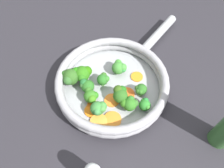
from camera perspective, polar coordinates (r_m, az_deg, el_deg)
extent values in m
plane|color=#252429|center=(0.64, 0.00, -1.24)|extent=(4.00, 4.00, 0.00)
cylinder|color=#939699|center=(0.64, 0.00, -0.99)|extent=(0.29, 0.29, 0.01)
torus|color=gray|center=(0.62, 0.00, -0.17)|extent=(0.32, 0.32, 0.02)
torus|color=gray|center=(0.60, 0.00, 1.01)|extent=(0.32, 0.32, 0.02)
cylinder|color=#999B9E|center=(0.76, 11.77, 12.46)|extent=(0.12, 0.19, 0.03)
sphere|color=#96989A|center=(0.69, 9.14, 5.77)|extent=(0.01, 0.01, 0.01)
sphere|color=#959499|center=(0.71, 4.82, 8.26)|extent=(0.01, 0.01, 0.01)
cylinder|color=orange|center=(0.66, 6.48, 1.95)|extent=(0.05, 0.05, 0.00)
cylinder|color=#F9993A|center=(0.58, -3.51, -9.80)|extent=(0.05, 0.05, 0.01)
cylinder|color=orange|center=(0.60, -5.35, -6.94)|extent=(0.06, 0.06, 0.00)
cylinder|color=orange|center=(0.62, 4.00, -2.62)|extent=(0.06, 0.06, 0.00)
cylinder|color=orange|center=(0.58, 0.11, -9.26)|extent=(0.07, 0.07, 0.00)
cylinder|color=orange|center=(0.61, -0.03, -4.26)|extent=(0.05, 0.05, 0.00)
cylinder|color=orange|center=(0.60, -5.11, -5.49)|extent=(0.04, 0.04, 0.01)
cylinder|color=#618E4B|center=(0.61, -5.53, -3.99)|extent=(0.01, 0.01, 0.01)
sphere|color=#2F6C1E|center=(0.59, -5.66, -3.21)|extent=(0.04, 0.04, 0.04)
sphere|color=#2A711A|center=(0.59, -4.46, -2.95)|extent=(0.02, 0.02, 0.02)
sphere|color=#2C621D|center=(0.59, -6.06, -1.90)|extent=(0.02, 0.02, 0.02)
sphere|color=#377619|center=(0.58, -5.26, -3.90)|extent=(0.02, 0.02, 0.02)
cylinder|color=#84A56A|center=(0.62, -6.21, -1.47)|extent=(0.01, 0.01, 0.01)
sphere|color=#255E1E|center=(0.61, -6.36, -0.60)|extent=(0.04, 0.04, 0.04)
sphere|color=#1F5B28|center=(0.61, -7.40, 0.37)|extent=(0.02, 0.02, 0.02)
sphere|color=#2C5627|center=(0.61, -7.61, -0.30)|extent=(0.02, 0.02, 0.02)
cylinder|color=#74A04D|center=(0.59, -3.72, -7.26)|extent=(0.01, 0.01, 0.02)
sphere|color=#377A36|center=(0.57, -3.83, -6.38)|extent=(0.04, 0.04, 0.04)
sphere|color=#3A7C3D|center=(0.55, -3.94, -7.24)|extent=(0.02, 0.02, 0.02)
sphere|color=#3F7B35|center=(0.56, -2.59, -6.47)|extent=(0.02, 0.02, 0.02)
sphere|color=#3B7D35|center=(0.56, -2.56, -5.78)|extent=(0.02, 0.02, 0.02)
cylinder|color=#5F9546|center=(0.63, -2.44, 0.30)|extent=(0.01, 0.01, 0.02)
sphere|color=#276621|center=(0.62, -2.49, 1.15)|extent=(0.03, 0.03, 0.03)
sphere|color=#2E5D1E|center=(0.62, -2.18, 2.28)|extent=(0.02, 0.02, 0.02)
sphere|color=#306E26|center=(0.61, -1.45, 1.38)|extent=(0.02, 0.02, 0.02)
sphere|color=#2D7028|center=(0.61, -1.45, 1.44)|extent=(0.02, 0.02, 0.02)
cylinder|color=#84A463|center=(0.64, -10.36, 0.73)|extent=(0.01, 0.01, 0.02)
sphere|color=#2B571D|center=(0.63, -10.67, 1.88)|extent=(0.05, 0.05, 0.05)
sphere|color=#2C5924|center=(0.61, -11.42, 0.99)|extent=(0.03, 0.03, 0.03)
sphere|color=#235019|center=(0.63, -12.08, 2.56)|extent=(0.02, 0.02, 0.02)
cylinder|color=#76A053|center=(0.62, 7.48, -2.19)|extent=(0.02, 0.02, 0.02)
sphere|color=#285E1E|center=(0.61, 7.65, -1.39)|extent=(0.03, 0.03, 0.03)
sphere|color=#315821|center=(0.60, 6.65, -1.03)|extent=(0.02, 0.02, 0.02)
sphere|color=#2D6221|center=(0.60, 7.45, -2.01)|extent=(0.01, 0.01, 0.01)
sphere|color=#2F6221|center=(0.60, 6.94, -1.88)|extent=(0.02, 0.02, 0.02)
cylinder|color=#5C8C52|center=(0.60, 8.36, -6.17)|extent=(0.01, 0.01, 0.01)
sphere|color=#297627|center=(0.59, 8.54, -5.50)|extent=(0.03, 0.03, 0.03)
sphere|color=#237A2E|center=(0.59, 8.77, -4.32)|extent=(0.02, 0.02, 0.02)
sphere|color=#2B7723|center=(0.59, 8.18, -4.46)|extent=(0.01, 0.01, 0.01)
sphere|color=#327927|center=(0.58, 9.29, -5.99)|extent=(0.01, 0.01, 0.01)
cylinder|color=olive|center=(0.66, 1.62, 3.34)|extent=(0.01, 0.01, 0.01)
sphere|color=#3B8031|center=(0.64, 1.66, 4.24)|extent=(0.04, 0.04, 0.04)
sphere|color=#328A3A|center=(0.64, 2.80, 3.99)|extent=(0.02, 0.02, 0.02)
sphere|color=#408536|center=(0.64, 2.88, 4.39)|extent=(0.02, 0.02, 0.02)
sphere|color=#3A892D|center=(0.65, 1.63, 5.55)|extent=(0.02, 0.02, 0.02)
cylinder|color=#7EA259|center=(0.59, 4.55, -6.13)|extent=(0.01, 0.01, 0.02)
sphere|color=#2C6B1E|center=(0.58, 4.66, -5.34)|extent=(0.04, 0.04, 0.04)
sphere|color=#2C6121|center=(0.58, 5.90, -5.01)|extent=(0.02, 0.02, 0.02)
sphere|color=#2B6C22|center=(0.58, 4.91, -3.99)|extent=(0.02, 0.02, 0.02)
sphere|color=#2D6518|center=(0.58, 3.45, -4.94)|extent=(0.02, 0.02, 0.02)
cylinder|color=#8CAA68|center=(0.65, -7.65, 1.54)|extent=(0.01, 0.01, 0.02)
sphere|color=#286914|center=(0.63, -7.87, 2.64)|extent=(0.05, 0.05, 0.05)
sphere|color=#266515|center=(0.62, -7.86, 1.69)|extent=(0.02, 0.02, 0.02)
sphere|color=#1F6910|center=(0.63, -9.39, 3.32)|extent=(0.02, 0.02, 0.02)
sphere|color=#25620B|center=(0.63, -6.56, 3.36)|extent=(0.03, 0.03, 0.03)
cylinder|color=#69954C|center=(0.60, 2.18, -4.06)|extent=(0.01, 0.01, 0.02)
sphere|color=#285A1B|center=(0.58, 2.25, -3.05)|extent=(0.04, 0.04, 0.04)
sphere|color=#1F5E16|center=(0.59, 2.64, -1.65)|extent=(0.03, 0.03, 0.03)
sphere|color=#2A541F|center=(0.59, 2.62, -1.73)|extent=(0.02, 0.02, 0.02)
sphere|color=#2F5316|center=(0.58, 1.49, -1.61)|extent=(0.03, 0.03, 0.03)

